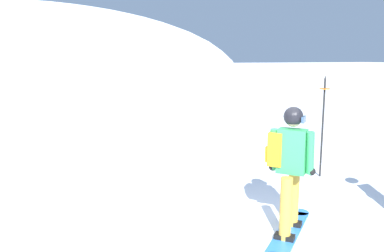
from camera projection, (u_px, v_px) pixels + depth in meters
name	position (u px, v px, depth m)	size (l,w,h in m)	color
ground_plane	(259.00, 231.00, 5.47)	(300.00, 300.00, 0.00)	white
ridge_peak_main	(23.00, 82.00, 38.51)	(42.45, 38.21, 14.58)	white
snowboarder_main	(289.00, 167.00, 5.25)	(1.42, 1.34, 1.71)	blue
piste_marker_near	(323.00, 120.00, 7.79)	(0.20, 0.20, 2.00)	black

